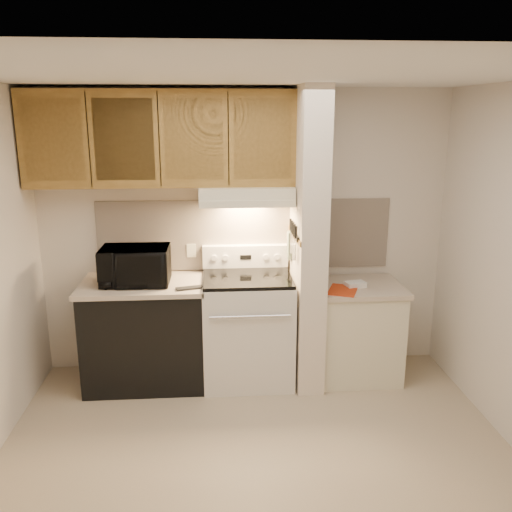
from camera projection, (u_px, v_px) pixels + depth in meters
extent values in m
plane|color=tan|center=(258.00, 457.00, 3.71)|extent=(3.60, 3.60, 0.00)
plane|color=white|center=(258.00, 74.00, 3.07)|extent=(3.60, 3.60, 0.00)
cube|color=beige|center=(245.00, 233.00, 4.84)|extent=(3.60, 2.50, 0.02)
cube|color=#F9E1CA|center=(245.00, 235.00, 4.83)|extent=(2.60, 0.02, 0.63)
cube|color=silver|center=(248.00, 330.00, 4.71)|extent=(0.76, 0.65, 0.92)
cube|color=black|center=(250.00, 340.00, 4.39)|extent=(0.50, 0.01, 0.30)
cylinder|color=silver|center=(250.00, 317.00, 4.30)|extent=(0.65, 0.02, 0.02)
cube|color=black|center=(247.00, 278.00, 4.59)|extent=(0.74, 0.64, 0.03)
cube|color=silver|center=(245.00, 256.00, 4.83)|extent=(0.76, 0.08, 0.20)
cube|color=black|center=(246.00, 257.00, 4.79)|extent=(0.10, 0.01, 0.04)
cylinder|color=silver|center=(214.00, 258.00, 4.77)|extent=(0.05, 0.02, 0.05)
cylinder|color=silver|center=(225.00, 258.00, 4.78)|extent=(0.05, 0.02, 0.05)
cylinder|color=silver|center=(266.00, 257.00, 4.80)|extent=(0.05, 0.02, 0.05)
cylinder|color=silver|center=(277.00, 257.00, 4.81)|extent=(0.05, 0.02, 0.05)
cube|color=black|center=(146.00, 335.00, 4.66)|extent=(1.00, 0.63, 0.87)
cube|color=#C3B19B|center=(143.00, 285.00, 4.55)|extent=(1.04, 0.67, 0.04)
cube|color=black|center=(190.00, 288.00, 4.37)|extent=(0.23, 0.12, 0.01)
cylinder|color=#236F70|center=(148.00, 278.00, 4.51)|extent=(0.10, 0.10, 0.09)
cube|color=beige|center=(191.00, 251.00, 4.82)|extent=(0.08, 0.01, 0.12)
imported|color=black|center=(135.00, 266.00, 4.48)|extent=(0.56, 0.38, 0.31)
cube|color=beige|center=(308.00, 241.00, 4.54)|extent=(0.22, 0.70, 2.50)
cube|color=olive|center=(294.00, 235.00, 4.52)|extent=(0.01, 0.70, 0.04)
cube|color=black|center=(294.00, 234.00, 4.46)|extent=(0.02, 0.42, 0.04)
cube|color=silver|center=(295.00, 250.00, 4.35)|extent=(0.01, 0.03, 0.16)
cylinder|color=black|center=(296.00, 232.00, 4.30)|extent=(0.02, 0.02, 0.10)
cube|color=silver|center=(294.00, 250.00, 4.40)|extent=(0.01, 0.04, 0.18)
cylinder|color=black|center=(294.00, 230.00, 4.37)|extent=(0.02, 0.02, 0.10)
cube|color=silver|center=(293.00, 249.00, 4.48)|extent=(0.01, 0.04, 0.20)
cylinder|color=black|center=(293.00, 228.00, 4.45)|extent=(0.02, 0.02, 0.10)
cube|color=silver|center=(292.00, 244.00, 4.56)|extent=(0.01, 0.04, 0.16)
cylinder|color=black|center=(292.00, 226.00, 4.52)|extent=(0.02, 0.02, 0.10)
cube|color=silver|center=(290.00, 243.00, 4.63)|extent=(0.01, 0.04, 0.18)
cylinder|color=black|center=(291.00, 224.00, 4.60)|extent=(0.02, 0.02, 0.10)
cube|color=slate|center=(289.00, 245.00, 4.71)|extent=(0.03, 0.10, 0.24)
cube|color=beige|center=(357.00, 333.00, 4.79)|extent=(0.70, 0.60, 0.81)
cube|color=#C3B19B|center=(359.00, 287.00, 4.68)|extent=(0.74, 0.64, 0.04)
cube|color=#B73412|center=(343.00, 290.00, 4.52)|extent=(0.32, 0.36, 0.01)
cube|color=white|center=(355.00, 284.00, 4.62)|extent=(0.19, 0.14, 0.04)
cube|color=beige|center=(246.00, 195.00, 4.53)|extent=(0.78, 0.44, 0.15)
cube|color=beige|center=(248.00, 204.00, 4.34)|extent=(0.78, 0.04, 0.06)
cube|color=olive|center=(161.00, 139.00, 4.41)|extent=(2.18, 0.33, 0.77)
cube|color=olive|center=(53.00, 140.00, 4.19)|extent=(0.46, 0.01, 0.63)
cube|color=black|center=(88.00, 140.00, 4.21)|extent=(0.01, 0.01, 0.73)
cube|color=olive|center=(124.00, 140.00, 4.23)|extent=(0.46, 0.01, 0.63)
cube|color=black|center=(159.00, 140.00, 4.25)|extent=(0.01, 0.01, 0.73)
cube|color=olive|center=(194.00, 139.00, 4.27)|extent=(0.46, 0.01, 0.63)
cube|color=black|center=(228.00, 139.00, 4.29)|extent=(0.01, 0.01, 0.73)
cube|color=olive|center=(263.00, 139.00, 4.31)|extent=(0.46, 0.01, 0.63)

